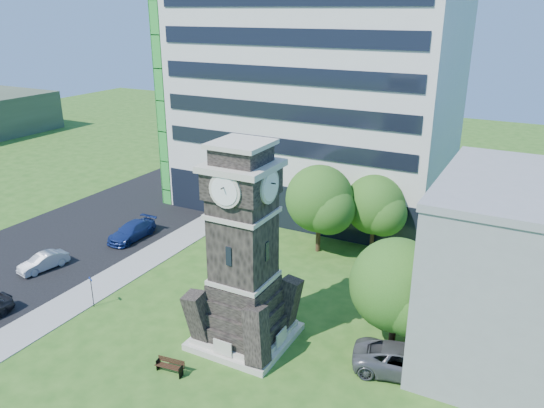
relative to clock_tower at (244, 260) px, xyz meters
The scene contains 14 objects.
ground 6.39m from the clock_tower, 146.32° to the right, with size 160.00×160.00×0.00m, color #285518.
sidewalk 13.88m from the clock_tower, 166.50° to the left, with size 3.00×70.00×0.06m, color gray.
street 21.86m from the clock_tower, behind, with size 14.00×80.00×0.02m, color black.
clock_tower is the anchor object (origin of this frame).
office_tall 26.21m from the clock_tower, 104.57° to the left, with size 26.20×15.11×28.60m.
car_street_mid 18.89m from the clock_tower, behind, with size 1.30×3.74×1.23m, color #A5A7AD.
car_street_north 18.78m from the clock_tower, 153.27° to the left, with size 1.99×4.89×1.42m, color navy.
car_east_lot 10.46m from the clock_tower, ahead, with size 2.63×5.71×1.59m, color #55565B.
park_bench 6.98m from the clock_tower, 113.80° to the right, with size 1.64×0.44×0.85m.
street_sign 11.66m from the clock_tower, behind, with size 0.52×0.05×2.19m.
tree_nw 20.34m from the clock_tower, 121.96° to the left, with size 5.10×4.64×6.35m.
tree_nc 13.57m from the clock_tower, 94.27° to the left, with size 5.94×5.40×7.28m.
tree_ne 16.22m from the clock_tower, 80.07° to the left, with size 5.33×4.85×6.38m.
tree_east 8.84m from the clock_tower, 21.81° to the left, with size 5.88×5.34×6.90m.
Camera 1 is at (17.23, -21.24, 18.80)m, focal length 35.00 mm.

